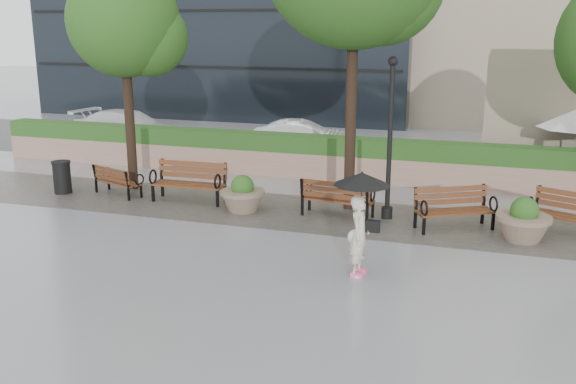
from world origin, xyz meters
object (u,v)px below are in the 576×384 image
(planter_right, at_px, (523,224))
(lamppost, at_px, (389,150))
(car_right, at_px, (303,138))
(bench_2, at_px, (337,206))
(pedestrian, at_px, (361,214))
(trash_bin, at_px, (62,178))
(bench_4, at_px, (570,224))
(car_left, at_px, (129,128))
(bench_1, at_px, (189,190))
(planter_left, at_px, (243,197))
(bench_3, at_px, (454,217))
(bench_0, at_px, (118,187))

(planter_right, relative_size, lamppost, 0.30)
(lamppost, height_order, car_right, lamppost)
(bench_2, bearing_deg, pedestrian, 115.57)
(planter_right, height_order, trash_bin, planter_right)
(bench_4, xyz_separation_m, car_left, (-15.88, 6.93, 0.40))
(bench_4, height_order, lamppost, lamppost)
(bench_1, relative_size, trash_bin, 2.28)
(bench_4, bearing_deg, pedestrian, -114.42)
(bench_2, height_order, planter_left, planter_left)
(bench_2, relative_size, bench_3, 0.96)
(trash_bin, xyz_separation_m, lamppost, (9.40, 0.40, 1.33))
(bench_1, bearing_deg, car_left, 129.97)
(bench_3, height_order, lamppost, lamppost)
(bench_4, xyz_separation_m, trash_bin, (-13.67, -0.31, 0.15))
(bench_1, xyz_separation_m, bench_2, (4.25, -0.15, -0.03))
(planter_right, xyz_separation_m, pedestrian, (-3.12, -3.13, 0.85))
(bench_1, relative_size, planter_right, 1.67)
(bench_1, distance_m, bench_2, 4.25)
(bench_0, height_order, planter_left, planter_left)
(trash_bin, bearing_deg, lamppost, 2.42)
(bench_3, relative_size, trash_bin, 2.18)
(bench_1, distance_m, trash_bin, 3.93)
(bench_0, xyz_separation_m, bench_4, (12.00, 0.03, 0.05))
(bench_3, relative_size, planter_right, 1.60)
(trash_bin, bearing_deg, pedestrian, -20.27)
(bench_1, height_order, planter_right, bench_1)
(pedestrian, bearing_deg, bench_4, -43.28)
(bench_1, bearing_deg, planter_right, -5.87)
(planter_right, height_order, car_right, car_right)
(trash_bin, bearing_deg, bench_3, 0.06)
(bench_4, relative_size, car_left, 0.41)
(planter_right, bearing_deg, car_left, 152.82)
(bench_3, distance_m, pedestrian, 3.97)
(bench_4, xyz_separation_m, lamppost, (-4.27, 0.09, 1.48))
(trash_bin, distance_m, lamppost, 9.50)
(bench_0, xyz_separation_m, bench_3, (9.40, -0.27, 0.05))
(bench_3, distance_m, planter_left, 5.39)
(bench_1, height_order, car_right, car_right)
(bench_1, height_order, lamppost, lamppost)
(bench_0, height_order, pedestrian, pedestrian)
(bench_3, relative_size, planter_left, 1.68)
(bench_4, bearing_deg, trash_bin, -155.50)
(car_right, distance_m, pedestrian, 12.05)
(bench_0, bearing_deg, lamppost, -158.66)
(trash_bin, bearing_deg, planter_left, -1.26)
(bench_4, relative_size, planter_right, 1.63)
(car_left, height_order, car_right, car_left)
(car_left, relative_size, car_right, 1.26)
(planter_left, relative_size, pedestrian, 0.57)
(bench_0, bearing_deg, bench_2, -160.72)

